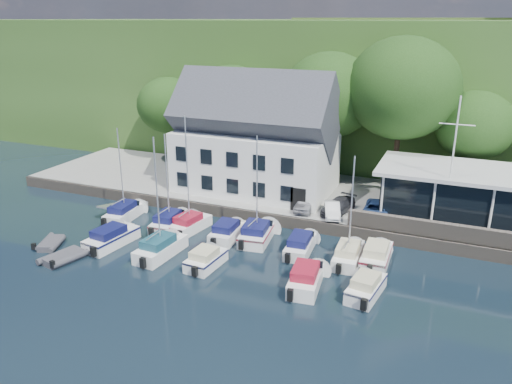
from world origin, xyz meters
TOP-DOWN VIEW (x-y plane):
  - ground at (0.00, 0.00)m, footprint 180.00×180.00m
  - quay at (0.00, 17.50)m, footprint 60.00×13.00m
  - quay_face at (0.00, 11.00)m, footprint 60.00×0.30m
  - hillside at (0.00, 62.00)m, footprint 160.00×75.00m
  - field_patch at (8.00, 70.00)m, footprint 50.00×30.00m
  - harbor_building at (-7.00, 16.50)m, footprint 14.40×8.20m
  - club_pavilion at (11.00, 16.00)m, footprint 13.20×7.20m
  - seawall at (12.00, 11.40)m, footprint 18.00×0.50m
  - gangway at (-16.50, 9.00)m, footprint 1.20×6.00m
  - car_silver at (-1.06, 13.09)m, footprint 1.82×3.82m
  - car_white at (1.40, 12.53)m, footprint 2.16×3.58m
  - car_dgrey at (1.69, 13.42)m, footprint 2.50×4.30m
  - car_blue at (4.76, 13.44)m, footprint 1.63×4.03m
  - flagpole at (9.93, 13.09)m, footprint 2.43×0.20m
  - tree_0 at (-19.94, 22.28)m, footprint 6.75×6.75m
  - tree_1 at (-12.33, 22.55)m, footprint 7.86×7.86m
  - tree_2 at (-1.79, 22.14)m, footprint 9.05×9.05m
  - tree_3 at (4.91, 21.91)m, footprint 10.15×10.15m
  - tree_4 at (11.29, 22.76)m, footprint 6.84×6.84m
  - boat_r1_0 at (-15.34, 7.51)m, footprint 2.44×6.55m
  - boat_r1_1 at (-10.71, 7.25)m, footprint 2.52×6.25m
  - boat_r1_2 at (-8.96, 7.46)m, footprint 2.69×5.80m
  - boat_r1_3 at (-5.48, 7.21)m, footprint 2.24×5.61m
  - boat_r1_4 at (-3.23, 7.77)m, footprint 2.98×6.20m
  - boat_r1_5 at (0.46, 7.27)m, footprint 2.24×6.27m
  - boat_r1_6 at (4.04, 7.05)m, footprint 2.12×6.15m
  - boat_r1_7 at (5.91, 7.49)m, footprint 2.03×6.00m
  - boat_r2_0 at (-12.99, 2.78)m, footprint 2.70×6.55m
  - boat_r2_1 at (-8.62, 2.74)m, footprint 2.39×6.51m
  - boat_r2_2 at (-4.82, 2.49)m, footprint 2.20×4.82m
  - boat_r2_3 at (2.36, 2.51)m, footprint 2.63×6.20m
  - boat_r2_4 at (6.08, 2.92)m, footprint 2.42×5.38m
  - dinghy_0 at (-17.10, 0.84)m, footprint 2.54×3.14m
  - dinghy_1 at (-14.47, -0.66)m, footprint 2.60×3.51m

SIDE VIEW (x-z plane):
  - ground at x=0.00m, z-range 0.00..0.00m
  - gangway at x=-16.50m, z-range -0.70..0.70m
  - dinghy_0 at x=-17.10m, z-range 0.00..0.64m
  - dinghy_1 at x=-14.47m, z-range 0.00..0.73m
  - quay at x=0.00m, z-range 0.00..1.00m
  - quay_face at x=0.00m, z-range 0.00..1.00m
  - boat_r2_2 at x=-4.82m, z-range 0.00..1.37m
  - boat_r1_5 at x=0.46m, z-range 0.00..1.38m
  - boat_r1_3 at x=-5.48m, z-range 0.00..1.43m
  - boat_r2_4 at x=6.08m, z-range 0.00..1.46m
  - boat_r2_0 at x=-12.99m, z-range 0.00..1.52m
  - boat_r1_7 at x=5.91m, z-range 0.00..1.53m
  - boat_r2_3 at x=2.36m, z-range 0.00..1.55m
  - car_white at x=1.40m, z-range 1.00..2.11m
  - car_dgrey at x=1.69m, z-range 1.00..2.17m
  - seawall at x=12.00m, z-range 1.00..2.20m
  - car_silver at x=-1.06m, z-range 1.00..2.26m
  - car_blue at x=4.76m, z-range 1.00..2.37m
  - club_pavilion at x=11.00m, z-range 1.00..5.10m
  - boat_r1_6 at x=4.04m, z-range 0.00..8.45m
  - boat_r1_2 at x=-8.96m, z-range 0.00..8.69m
  - boat_r1_1 at x=-10.71m, z-range 0.00..8.77m
  - boat_r1_0 at x=-15.34m, z-range 0.00..8.85m
  - boat_r1_4 at x=-3.23m, z-range 0.00..9.12m
  - boat_r2_1 at x=-8.62m, z-range 0.00..9.35m
  - harbor_building at x=-7.00m, z-range 1.00..9.70m
  - tree_0 at x=-19.94m, z-range 1.00..10.22m
  - tree_4 at x=11.29m, z-range 1.00..10.35m
  - flagpole at x=9.93m, z-range 1.00..11.13m
  - tree_1 at x=-12.33m, z-range 1.00..11.75m
  - tree_2 at x=-1.79m, z-range 1.00..13.37m
  - tree_3 at x=4.91m, z-range 1.00..14.87m
  - hillside at x=0.00m, z-range 0.00..16.00m
  - field_patch at x=8.00m, z-range 16.00..16.30m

